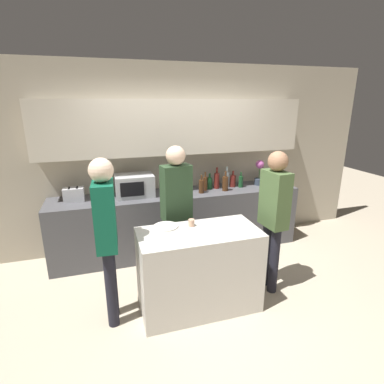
% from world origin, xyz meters
% --- Properties ---
extents(ground_plane, '(14.00, 14.00, 0.00)m').
position_xyz_m(ground_plane, '(0.00, 0.00, 0.00)').
color(ground_plane, '#BCAD93').
extents(back_wall, '(6.40, 0.40, 2.70)m').
position_xyz_m(back_wall, '(0.00, 1.66, 1.54)').
color(back_wall, '#B2A893').
rests_on(back_wall, ground_plane).
extents(back_counter, '(3.60, 0.62, 0.90)m').
position_xyz_m(back_counter, '(0.00, 1.39, 0.45)').
color(back_counter, '#4C4C51').
rests_on(back_counter, ground_plane).
extents(kitchen_island, '(1.26, 0.62, 0.89)m').
position_xyz_m(kitchen_island, '(-0.14, 0.05, 0.45)').
color(kitchen_island, beige).
rests_on(kitchen_island, ground_plane).
extents(microwave, '(0.52, 0.39, 0.30)m').
position_xyz_m(microwave, '(-0.62, 1.44, 1.05)').
color(microwave, '#B7BABC').
rests_on(microwave, back_counter).
extents(toaster, '(0.26, 0.16, 0.18)m').
position_xyz_m(toaster, '(-1.42, 1.44, 0.99)').
color(toaster, silver).
rests_on(toaster, back_counter).
extents(potted_plant, '(0.14, 0.14, 0.40)m').
position_xyz_m(potted_plant, '(1.32, 1.44, 1.10)').
color(potted_plant, '#333D4C').
rests_on(potted_plant, back_counter).
extents(bottle_0, '(0.08, 0.08, 0.27)m').
position_xyz_m(bottle_0, '(0.31, 1.29, 1.00)').
color(bottle_0, '#472814').
rests_on(bottle_0, back_counter).
extents(bottle_1, '(0.07, 0.07, 0.28)m').
position_xyz_m(bottle_1, '(0.40, 1.39, 1.01)').
color(bottle_1, '#472814').
rests_on(bottle_1, back_counter).
extents(bottle_2, '(0.08, 0.08, 0.24)m').
position_xyz_m(bottle_2, '(0.50, 1.46, 0.99)').
color(bottle_2, '#194723').
rests_on(bottle_2, back_counter).
extents(bottle_3, '(0.08, 0.08, 0.32)m').
position_xyz_m(bottle_3, '(0.61, 1.45, 1.02)').
color(bottle_3, maroon).
rests_on(bottle_3, back_counter).
extents(bottle_4, '(0.09, 0.09, 0.29)m').
position_xyz_m(bottle_4, '(0.68, 1.30, 1.01)').
color(bottle_4, '#472814').
rests_on(bottle_4, back_counter).
extents(bottle_5, '(0.09, 0.09, 0.31)m').
position_xyz_m(bottle_5, '(0.78, 1.49, 1.02)').
color(bottle_5, silver).
rests_on(bottle_5, back_counter).
extents(bottle_6, '(0.09, 0.09, 0.25)m').
position_xyz_m(bottle_6, '(0.88, 1.46, 1.00)').
color(bottle_6, maroon).
rests_on(bottle_6, back_counter).
extents(bottle_7, '(0.07, 0.07, 0.24)m').
position_xyz_m(bottle_7, '(0.98, 1.40, 0.99)').
color(bottle_7, '#194723').
rests_on(bottle_7, back_counter).
extents(plate_on_island, '(0.26, 0.26, 0.01)m').
position_xyz_m(plate_on_island, '(-0.44, 0.26, 0.90)').
color(plate_on_island, white).
rests_on(plate_on_island, kitchen_island).
extents(cup_0, '(0.07, 0.07, 0.08)m').
position_xyz_m(cup_0, '(-0.17, 0.21, 0.93)').
color(cup_0, tan).
rests_on(cup_0, kitchen_island).
extents(person_left, '(0.37, 0.24, 1.70)m').
position_xyz_m(person_left, '(-0.23, 0.62, 1.01)').
color(person_left, black).
rests_on(person_left, ground_plane).
extents(person_center, '(0.22, 0.35, 1.66)m').
position_xyz_m(person_center, '(0.77, 0.13, 0.99)').
color(person_center, black).
rests_on(person_center, ground_plane).
extents(person_right, '(0.22, 0.35, 1.69)m').
position_xyz_m(person_right, '(-1.04, 0.11, 1.01)').
color(person_right, black).
rests_on(person_right, ground_plane).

